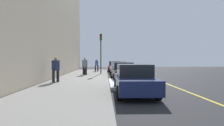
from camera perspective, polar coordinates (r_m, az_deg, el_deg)
ground_plane at (r=15.13m, az=2.61°, el=-5.56°), size 56.00×56.00×0.00m
sidewalk at (r=15.20m, az=-9.94°, el=-5.26°), size 28.00×4.60×0.15m
lane_stripe_centre at (r=15.72m, az=14.36°, el=-5.33°), size 28.00×0.14×0.01m
snow_bank_curb at (r=12.19m, az=0.48°, el=-6.65°), size 4.78×0.56×0.22m
parked_car_red at (r=26.56m, az=0.80°, el=-1.07°), size 4.18×1.93×1.51m
parked_car_white at (r=21.08m, az=2.08°, el=-1.62°), size 4.64×2.01×1.51m
parked_car_charcoal at (r=15.51m, az=3.39°, el=-2.59°), size 4.60×2.01×1.51m
parked_car_navy at (r=9.07m, az=7.10°, el=-5.19°), size 4.28×1.96×1.51m
pedestrian_blue_coat at (r=24.65m, az=-4.97°, el=-0.55°), size 0.53×0.54×1.70m
pedestrian_grey_coat at (r=18.81m, az=-8.76°, el=-0.90°), size 0.56×0.55×1.79m
pedestrian_navy_coat at (r=13.20m, az=-17.68°, el=-1.77°), size 0.52×0.57×1.79m
traffic_light_pole at (r=20.16m, az=-3.61°, el=5.16°), size 0.35×0.26×4.51m
rolling_suitcase at (r=19.38m, az=-8.81°, el=-2.73°), size 0.34×0.22×0.99m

